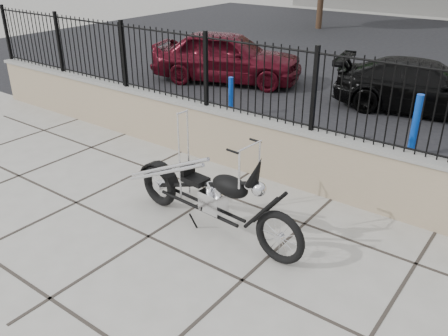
% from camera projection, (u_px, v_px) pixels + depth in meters
% --- Properties ---
extents(ground_plane, '(90.00, 90.00, 0.00)m').
position_uv_depth(ground_plane, '(148.00, 236.00, 6.22)').
color(ground_plane, '#99968E').
rests_on(ground_plane, ground).
extents(parking_lot, '(30.00, 30.00, 0.00)m').
position_uv_depth(parking_lot, '(424.00, 62.00, 15.27)').
color(parking_lot, black).
rests_on(parking_lot, ground).
extents(retaining_wall, '(14.00, 0.36, 0.96)m').
position_uv_depth(retaining_wall, '(254.00, 144.00, 7.82)').
color(retaining_wall, gray).
rests_on(retaining_wall, ground_plane).
extents(iron_fence, '(14.00, 0.08, 1.20)m').
position_uv_depth(iron_fence, '(256.00, 80.00, 7.36)').
color(iron_fence, black).
rests_on(iron_fence, retaining_wall).
extents(chopper_motorcycle, '(2.67, 0.67, 1.59)m').
position_uv_depth(chopper_motorcycle, '(210.00, 176.00, 6.05)').
color(chopper_motorcycle, black).
rests_on(chopper_motorcycle, ground_plane).
extents(car_red, '(4.39, 2.90, 1.39)m').
position_uv_depth(car_red, '(227.00, 56.00, 12.90)').
color(car_red, '#4C0A16').
rests_on(car_red, parking_lot).
extents(car_black, '(4.18, 2.30, 1.15)m').
position_uv_depth(car_black, '(424.00, 87.00, 10.59)').
color(car_black, black).
rests_on(car_black, parking_lot).
extents(bollard_a, '(0.12, 0.12, 0.88)m').
position_uv_depth(bollard_a, '(231.00, 97.00, 10.37)').
color(bollard_a, '#0C43BA').
rests_on(bollard_a, ground_plane).
extents(bollard_b, '(0.16, 0.16, 1.14)m').
position_uv_depth(bollard_b, '(415.00, 126.00, 8.35)').
color(bollard_b, '#0D2BCB').
rests_on(bollard_b, ground_plane).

